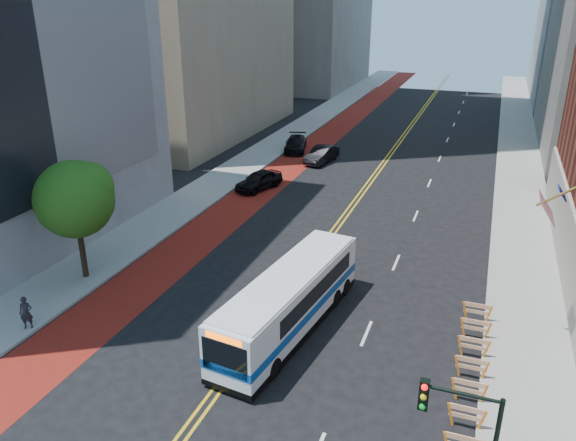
{
  "coord_description": "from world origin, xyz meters",
  "views": [
    {
      "loc": [
        9.07,
        -16.47,
        15.0
      ],
      "look_at": [
        0.11,
        8.0,
        4.36
      ],
      "focal_mm": 35.0,
      "sensor_mm": 36.0,
      "label": 1
    }
  ],
  "objects_px": {
    "car_a": "(259,180)",
    "car_b": "(322,155)",
    "street_tree": "(75,196)",
    "pedestrian": "(26,313)",
    "car_c": "(296,144)",
    "traffic_signal": "(462,434)",
    "transit_bus": "(290,300)"
  },
  "relations": [
    {
      "from": "pedestrian",
      "to": "traffic_signal",
      "type": "bearing_deg",
      "value": -41.14
    },
    {
      "from": "traffic_signal",
      "to": "car_b",
      "type": "distance_m",
      "value": 39.43
    },
    {
      "from": "car_b",
      "to": "street_tree",
      "type": "bearing_deg",
      "value": -91.78
    },
    {
      "from": "traffic_signal",
      "to": "transit_bus",
      "type": "height_order",
      "value": "traffic_signal"
    },
    {
      "from": "car_c",
      "to": "pedestrian",
      "type": "bearing_deg",
      "value": -106.3
    },
    {
      "from": "traffic_signal",
      "to": "street_tree",
      "type": "bearing_deg",
      "value": 155.18
    },
    {
      "from": "car_a",
      "to": "car_b",
      "type": "bearing_deg",
      "value": 93.27
    },
    {
      "from": "street_tree",
      "to": "transit_bus",
      "type": "xyz_separation_m",
      "value": [
        12.49,
        -0.86,
        -3.34
      ]
    },
    {
      "from": "transit_bus",
      "to": "pedestrian",
      "type": "height_order",
      "value": "transit_bus"
    },
    {
      "from": "car_b",
      "to": "pedestrian",
      "type": "relative_size",
      "value": 2.81
    },
    {
      "from": "transit_bus",
      "to": "car_a",
      "type": "bearing_deg",
      "value": 124.5
    },
    {
      "from": "car_b",
      "to": "pedestrian",
      "type": "xyz_separation_m",
      "value": [
        -4.79,
        -32.11,
        0.21
      ]
    },
    {
      "from": "transit_bus",
      "to": "street_tree",
      "type": "bearing_deg",
      "value": -176.44
    },
    {
      "from": "street_tree",
      "to": "transit_bus",
      "type": "bearing_deg",
      "value": -3.92
    },
    {
      "from": "street_tree",
      "to": "car_c",
      "type": "xyz_separation_m",
      "value": [
        1.94,
        29.87,
        -4.18
      ]
    },
    {
      "from": "traffic_signal",
      "to": "transit_bus",
      "type": "relative_size",
      "value": 0.46
    },
    {
      "from": "traffic_signal",
      "to": "transit_bus",
      "type": "xyz_separation_m",
      "value": [
        -8.16,
        8.7,
        -2.16
      ]
    },
    {
      "from": "car_b",
      "to": "transit_bus",
      "type": "bearing_deg",
      "value": -65.97
    },
    {
      "from": "car_c",
      "to": "pedestrian",
      "type": "height_order",
      "value": "pedestrian"
    },
    {
      "from": "pedestrian",
      "to": "car_c",
      "type": "bearing_deg",
      "value": 59.12
    },
    {
      "from": "pedestrian",
      "to": "transit_bus",
      "type": "bearing_deg",
      "value": -8.09
    },
    {
      "from": "street_tree",
      "to": "car_b",
      "type": "xyz_separation_m",
      "value": [
        5.63,
        26.78,
        -4.15
      ]
    },
    {
      "from": "pedestrian",
      "to": "car_b",
      "type": "bearing_deg",
      "value": 52.42
    },
    {
      "from": "street_tree",
      "to": "car_a",
      "type": "bearing_deg",
      "value": 80.03
    },
    {
      "from": "car_a",
      "to": "transit_bus",
      "type": "bearing_deg",
      "value": -44.24
    },
    {
      "from": "traffic_signal",
      "to": "transit_bus",
      "type": "distance_m",
      "value": 12.12
    },
    {
      "from": "street_tree",
      "to": "car_c",
      "type": "distance_m",
      "value": 30.23
    },
    {
      "from": "car_b",
      "to": "car_c",
      "type": "height_order",
      "value": "car_b"
    },
    {
      "from": "transit_bus",
      "to": "car_c",
      "type": "bearing_deg",
      "value": 116.42
    },
    {
      "from": "street_tree",
      "to": "car_b",
      "type": "bearing_deg",
      "value": 78.12
    },
    {
      "from": "car_a",
      "to": "car_c",
      "type": "relative_size",
      "value": 0.89
    },
    {
      "from": "street_tree",
      "to": "transit_bus",
      "type": "distance_m",
      "value": 12.96
    }
  ]
}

